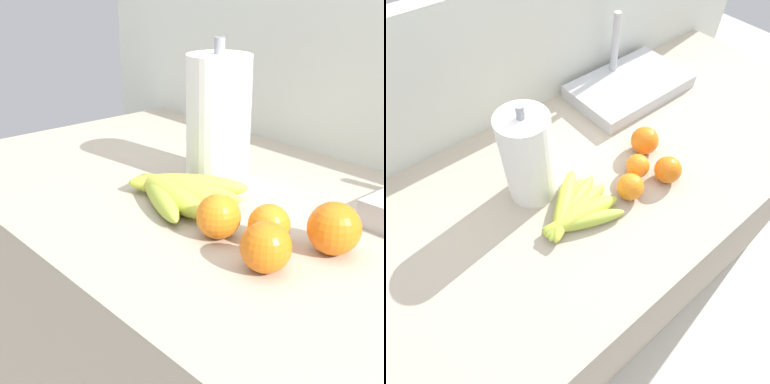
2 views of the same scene
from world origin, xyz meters
TOP-DOWN VIEW (x-y plane):
  - banana_bunch at (-0.20, -0.07)m, footprint 0.22×0.21m
  - orange_back_right at (0.01, -0.07)m, footprint 0.06×0.06m
  - orange_far_right at (0.06, -0.13)m, footprint 0.07×0.07m
  - orange_center at (0.09, -0.02)m, footprint 0.08×0.08m
  - orange_back_left at (-0.05, -0.11)m, footprint 0.07×0.07m
  - paper_towel_roll at (-0.24, 0.06)m, footprint 0.12×0.12m

SIDE VIEW (x-z plane):
  - banana_bunch at x=-0.20m, z-range 0.92..0.97m
  - orange_back_right at x=0.01m, z-range 0.93..0.99m
  - orange_back_left at x=-0.05m, z-range 0.93..1.00m
  - orange_far_right at x=0.06m, z-range 0.93..1.00m
  - orange_center at x=0.09m, z-range 0.93..1.00m
  - paper_towel_roll at x=-0.24m, z-range 0.91..1.18m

